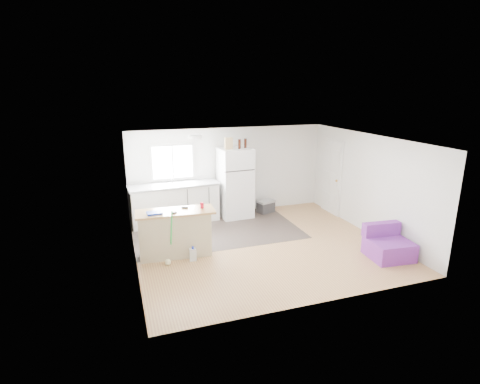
% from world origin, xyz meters
% --- Properties ---
extents(room, '(5.51, 5.01, 2.41)m').
position_xyz_m(room, '(0.00, 0.00, 1.20)').
color(room, '#A26843').
rests_on(room, ground).
extents(vinyl_zone, '(4.05, 2.50, 0.00)m').
position_xyz_m(vinyl_zone, '(-0.73, 1.25, 0.00)').
color(vinyl_zone, '#332A26').
rests_on(vinyl_zone, floor).
extents(window, '(1.18, 0.06, 0.98)m').
position_xyz_m(window, '(-1.55, 2.49, 1.55)').
color(window, white).
rests_on(window, back_wall).
extents(interior_door, '(0.11, 0.92, 2.10)m').
position_xyz_m(interior_door, '(2.72, 1.55, 1.02)').
color(interior_door, white).
rests_on(interior_door, right_wall).
extents(ceiling_fixture, '(0.30, 0.30, 0.07)m').
position_xyz_m(ceiling_fixture, '(-1.20, 1.20, 2.36)').
color(ceiling_fixture, white).
rests_on(ceiling_fixture, ceiling).
extents(kitchen_cabinets, '(2.35, 0.86, 1.33)m').
position_xyz_m(kitchen_cabinets, '(-1.60, 2.14, 0.53)').
color(kitchen_cabinets, white).
rests_on(kitchen_cabinets, floor).
extents(peninsula, '(1.65, 0.72, 0.99)m').
position_xyz_m(peninsula, '(-1.92, 0.11, 0.50)').
color(peninsula, tan).
rests_on(peninsula, floor).
extents(refrigerator, '(0.88, 0.84, 1.89)m').
position_xyz_m(refrigerator, '(0.05, 2.09, 0.95)').
color(refrigerator, white).
rests_on(refrigerator, floor).
extents(cooler, '(0.54, 0.45, 0.36)m').
position_xyz_m(cooler, '(0.97, 2.10, 0.18)').
color(cooler, '#303033').
rests_on(cooler, floor).
extents(purple_seat, '(0.90, 0.85, 0.68)m').
position_xyz_m(purple_seat, '(2.29, -1.40, 0.25)').
color(purple_seat, purple).
rests_on(purple_seat, floor).
extents(cleaner_jug, '(0.15, 0.12, 0.31)m').
position_xyz_m(cleaner_jug, '(-1.63, -0.27, 0.14)').
color(cleaner_jug, silver).
rests_on(cleaner_jug, floor).
extents(mop, '(0.21, 0.32, 1.15)m').
position_xyz_m(mop, '(-2.12, -0.26, 0.23)').
color(mop, green).
rests_on(mop, floor).
extents(red_cup, '(0.09, 0.09, 0.12)m').
position_xyz_m(red_cup, '(-1.33, 0.11, 1.05)').
color(red_cup, red).
rests_on(red_cup, peninsula).
extents(blue_tray, '(0.31, 0.24, 0.04)m').
position_xyz_m(blue_tray, '(-2.32, 0.06, 1.01)').
color(blue_tray, '#122DB0').
rests_on(blue_tray, peninsula).
extents(tool_a, '(0.15, 0.09, 0.03)m').
position_xyz_m(tool_a, '(-1.67, 0.22, 1.01)').
color(tool_a, black).
rests_on(tool_a, peninsula).
extents(tool_b, '(0.11, 0.08, 0.03)m').
position_xyz_m(tool_b, '(-1.94, -0.05, 1.00)').
color(tool_b, black).
rests_on(tool_b, peninsula).
extents(cardboard_box, '(0.20, 0.10, 0.30)m').
position_xyz_m(cardboard_box, '(-0.15, 2.00, 2.04)').
color(cardboard_box, tan).
rests_on(cardboard_box, refrigerator).
extents(bottle_left, '(0.08, 0.08, 0.25)m').
position_xyz_m(bottle_left, '(0.14, 1.98, 2.02)').
color(bottle_left, '#321209').
rests_on(bottle_left, refrigerator).
extents(bottle_right, '(0.07, 0.07, 0.25)m').
position_xyz_m(bottle_right, '(0.34, 2.07, 2.02)').
color(bottle_right, '#321209').
rests_on(bottle_right, refrigerator).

